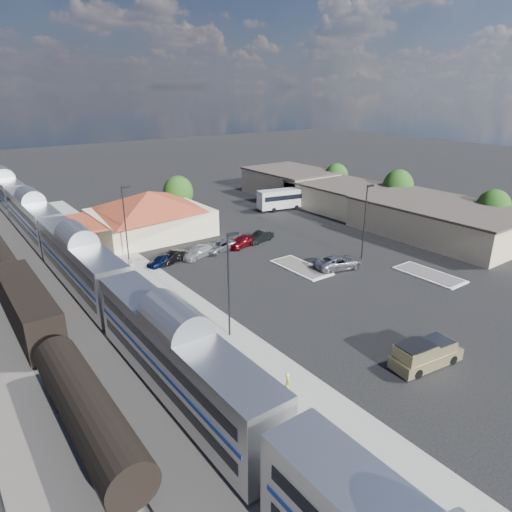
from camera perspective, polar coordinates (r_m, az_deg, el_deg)
ground at (r=48.77m, az=3.67°, el=-3.27°), size 280.00×280.00×0.00m
railbed at (r=47.03m, az=-23.35°, el=-5.86°), size 16.00×100.00×0.12m
platform at (r=47.64m, az=-12.28°, el=-4.19°), size 5.50×92.00×0.18m
passenger_train at (r=48.73m, az=-21.10°, el=-1.04°), size 3.00×104.00×5.55m
freight_cars at (r=43.24m, az=-26.59°, el=-5.95°), size 2.80×46.00×4.00m
station_depot at (r=65.08m, az=-13.17°, el=5.24°), size 18.35×12.24×6.20m
buildings_east at (r=76.66m, az=13.08°, el=6.83°), size 14.40×51.40×4.80m
traffic_island_south at (r=52.56m, az=5.63°, el=-1.41°), size 3.30×7.50×0.21m
traffic_island_north at (r=53.84m, az=20.83°, el=-2.17°), size 3.30×7.50×0.21m
lamp_plat_s at (r=36.25m, az=-3.35°, el=-2.69°), size 1.08×0.25×9.00m
lamp_plat_n at (r=55.08m, az=-16.01°, el=4.65°), size 1.08×0.25×9.00m
lamp_lot at (r=55.18m, az=13.53°, el=4.91°), size 1.08×0.25×9.00m
tree_east_a at (r=71.47m, az=27.53°, el=5.42°), size 4.56×4.56×6.42m
tree_east_b at (r=79.47m, az=17.32°, el=8.35°), size 4.94×4.94×6.96m
tree_east_c at (r=88.41m, az=9.99°, el=9.80°), size 4.41×4.41×6.21m
tree_depot at (r=73.25m, az=-9.70°, el=7.86°), size 4.71×4.71×6.63m
pickup_truck at (r=36.83m, az=20.54°, el=-11.38°), size 5.91×2.79×1.96m
suv at (r=52.72m, az=10.23°, el=-0.78°), size 6.10×3.77×1.58m
coach_bus at (r=77.95m, az=4.03°, el=7.31°), size 10.93×4.43×3.43m
person_a at (r=31.53m, az=3.98°, el=-15.60°), size 0.60×0.72×1.68m
person_b at (r=51.24m, az=-15.43°, el=-1.47°), size 0.92×1.05×1.84m
parked_car_a at (r=53.94m, az=-11.69°, el=-0.55°), size 4.07×2.52×1.29m
parked_car_b at (r=54.83m, az=-10.29°, el=-0.08°), size 4.25×2.29×1.33m
parked_car_c at (r=55.94m, az=-7.23°, el=0.52°), size 5.07×3.23×1.37m
parked_car_d at (r=57.70m, az=-4.61°, el=1.24°), size 5.22×3.26×1.35m
parked_car_e at (r=59.09m, az=-1.82°, el=1.82°), size 4.62×2.79×1.47m
parked_car_f at (r=61.10m, az=0.49°, el=2.43°), size 4.46×2.37×1.40m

